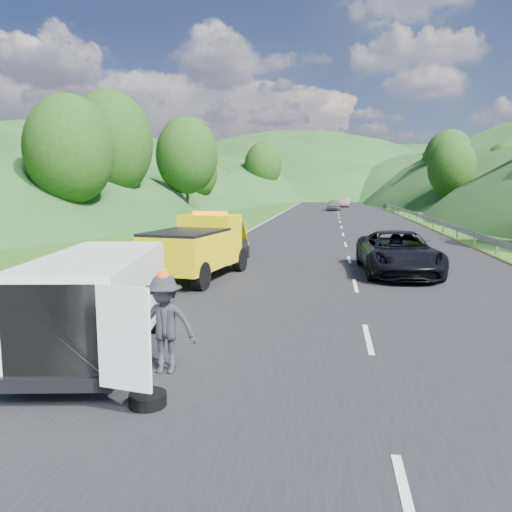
% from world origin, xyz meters
% --- Properties ---
extents(ground, '(320.00, 320.00, 0.00)m').
position_xyz_m(ground, '(0.00, 0.00, 0.00)').
color(ground, '#38661E').
rests_on(ground, ground).
extents(road_surface, '(14.00, 200.00, 0.02)m').
position_xyz_m(road_surface, '(3.00, 40.00, 0.01)').
color(road_surface, black).
rests_on(road_surface, ground).
extents(guardrail, '(0.06, 140.00, 1.52)m').
position_xyz_m(guardrail, '(10.30, 52.50, 0.00)').
color(guardrail, gray).
rests_on(guardrail, ground).
extents(tree_line_left, '(14.00, 140.00, 14.00)m').
position_xyz_m(tree_line_left, '(-19.00, 60.00, 0.00)').
color(tree_line_left, '#2A5017').
rests_on(tree_line_left, ground).
extents(tree_line_right, '(14.00, 140.00, 14.00)m').
position_xyz_m(tree_line_right, '(23.00, 60.00, 0.00)').
color(tree_line_right, '#2A5017').
rests_on(tree_line_right, ground).
extents(hills_backdrop, '(201.00, 288.60, 44.00)m').
position_xyz_m(hills_backdrop, '(6.50, 134.70, 0.00)').
color(hills_backdrop, '#2D5B23').
rests_on(hills_backdrop, ground).
extents(tow_truck, '(2.89, 5.87, 2.42)m').
position_xyz_m(tow_truck, '(-2.60, 4.57, 1.18)').
color(tow_truck, black).
rests_on(tow_truck, ground).
extents(white_van, '(3.41, 6.11, 2.06)m').
position_xyz_m(white_van, '(-2.41, -3.79, 1.16)').
color(white_van, black).
rests_on(white_van, ground).
extents(woman, '(0.52, 0.68, 1.75)m').
position_xyz_m(woman, '(-2.90, 0.34, 0.00)').
color(woman, white).
rests_on(woman, ground).
extents(child, '(0.64, 0.63, 1.04)m').
position_xyz_m(child, '(-2.13, -1.13, 0.00)').
color(child, tan).
rests_on(child, ground).
extents(worker, '(1.18, 0.70, 1.80)m').
position_xyz_m(worker, '(-0.80, -4.59, 0.00)').
color(worker, black).
rests_on(worker, ground).
extents(suitcase, '(0.41, 0.24, 0.64)m').
position_xyz_m(suitcase, '(-5.05, -0.40, 0.32)').
color(suitcase, '#4E493A').
rests_on(suitcase, ground).
extents(spare_tire, '(0.58, 0.58, 0.20)m').
position_xyz_m(spare_tire, '(-0.62, -5.98, 0.00)').
color(spare_tire, black).
rests_on(spare_tire, ground).
extents(passing_suv, '(2.98, 5.98, 1.63)m').
position_xyz_m(passing_suv, '(4.71, 6.65, 0.00)').
color(passing_suv, black).
rests_on(passing_suv, ground).
extents(dist_car_a, '(1.76, 4.38, 1.49)m').
position_xyz_m(dist_car_a, '(2.47, 55.68, 0.00)').
color(dist_car_a, '#504F55').
rests_on(dist_car_a, ground).
extents(dist_car_b, '(1.52, 4.36, 1.44)m').
position_xyz_m(dist_car_b, '(4.19, 66.78, 0.00)').
color(dist_car_b, '#654350').
rests_on(dist_car_b, ground).
extents(dist_car_c, '(1.82, 4.47, 1.30)m').
position_xyz_m(dist_car_c, '(3.88, 95.51, 0.00)').
color(dist_car_c, '#8F4749').
rests_on(dist_car_c, ground).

